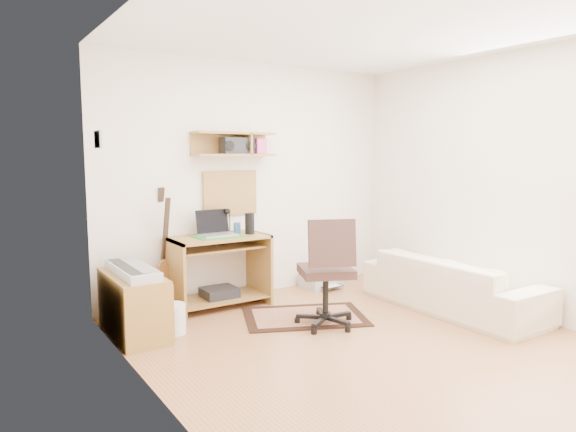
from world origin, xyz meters
TOP-DOWN VIEW (x-y plane):
  - floor at (0.00, 0.00)m, footprint 3.60×4.00m
  - ceiling at (0.00, 0.00)m, footprint 3.60×4.00m
  - back_wall at (0.00, 2.00)m, footprint 3.60×0.01m
  - left_wall at (-1.80, 0.00)m, footprint 0.01×4.00m
  - right_wall at (1.80, 0.00)m, footprint 0.01×4.00m
  - wall_shelf at (-0.30, 1.88)m, footprint 0.90×0.25m
  - cork_board at (-0.30, 1.98)m, footprint 0.64×0.03m
  - wall_photo at (-1.79, 1.50)m, footprint 0.02×0.20m
  - desk at (-0.57, 1.73)m, footprint 1.00×0.55m
  - laptop at (-0.59, 1.71)m, footprint 0.36×0.36m
  - speaker at (-0.23, 1.68)m, footprint 0.10×0.10m
  - desk_lamp at (-0.37, 1.87)m, footprint 0.09×0.09m
  - pencil_cup at (-0.30, 1.83)m, footprint 0.08×0.08m
  - boombox at (-0.27, 1.87)m, footprint 0.35×0.16m
  - rug at (-0.03, 0.94)m, footprint 1.38×1.18m
  - task_chair at (-0.01, 0.63)m, footprint 0.70×0.70m
  - cabinet at (-1.58, 1.36)m, footprint 0.40×0.90m
  - music_keyboard at (-1.58, 1.36)m, footprint 0.27×0.85m
  - guitar at (-1.08, 1.86)m, footprint 0.38×0.29m
  - waste_basket at (-1.28, 1.20)m, footprint 0.23×0.23m
  - printer at (0.80, 1.78)m, footprint 0.45×0.36m
  - sofa at (1.38, 0.31)m, footprint 0.56×1.90m

SIDE VIEW (x-z plane):
  - floor at x=0.00m, z-range -0.01..0.00m
  - rug at x=-0.03m, z-range 0.00..0.02m
  - printer at x=0.80m, z-range 0.00..0.17m
  - waste_basket at x=-1.28m, z-range 0.00..0.27m
  - cabinet at x=-1.58m, z-range 0.00..0.55m
  - sofa at x=1.38m, z-range 0.00..0.74m
  - desk at x=-0.57m, z-range 0.00..0.75m
  - task_chair at x=-0.01m, z-range 0.00..1.04m
  - music_keyboard at x=-1.58m, z-range 0.55..0.62m
  - guitar at x=-1.08m, z-range 0.00..1.27m
  - pencil_cup at x=-0.30m, z-range 0.75..0.86m
  - speaker at x=-0.23m, z-range 0.75..0.97m
  - desk_lamp at x=-0.37m, z-range 0.75..1.02m
  - laptop at x=-0.59m, z-range 0.75..1.02m
  - cork_board at x=-0.30m, z-range 0.92..1.42m
  - back_wall at x=0.00m, z-range 0.00..2.60m
  - left_wall at x=-1.80m, z-range 0.00..2.60m
  - right_wall at x=1.80m, z-range 0.00..2.60m
  - boombox at x=-0.27m, z-range 1.59..1.77m
  - wall_shelf at x=-0.30m, z-range 1.57..1.83m
  - wall_photo at x=-1.79m, z-range 1.65..1.79m
  - ceiling at x=0.00m, z-range 2.60..2.61m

